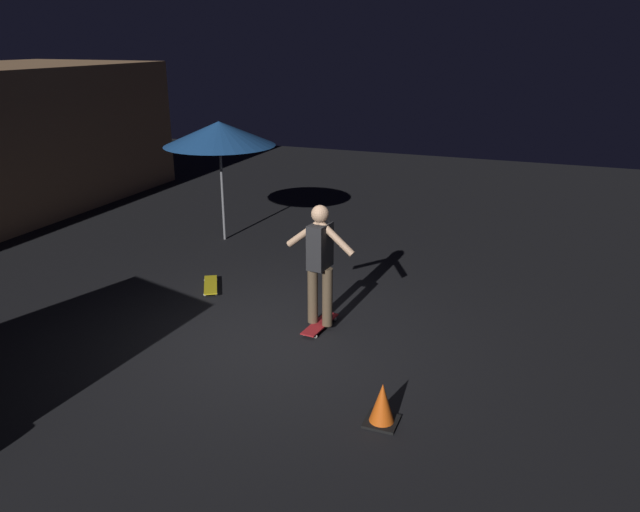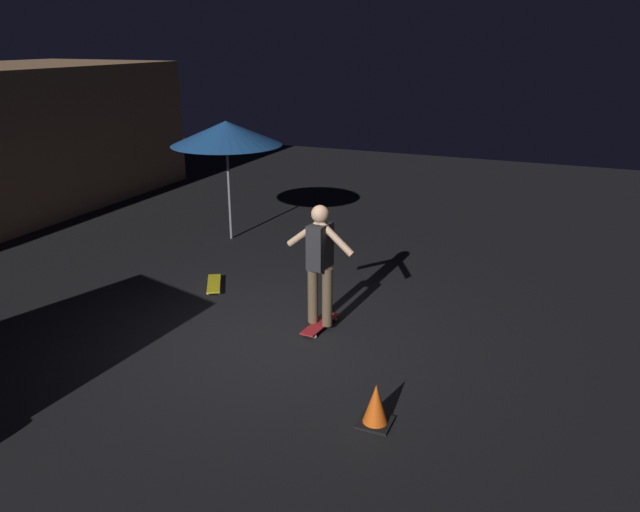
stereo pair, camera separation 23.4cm
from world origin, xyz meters
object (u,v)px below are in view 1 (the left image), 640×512
(skateboard_ridden, at_px, (320,324))
(traffic_cone, at_px, (382,405))
(patio_umbrella, at_px, (219,134))
(skateboard_spare, at_px, (211,285))
(skater, at_px, (320,257))

(skateboard_ridden, relative_size, traffic_cone, 1.73)
(traffic_cone, bearing_deg, skateboard_ridden, 37.18)
(traffic_cone, bearing_deg, patio_umbrella, 43.35)
(patio_umbrella, xyz_separation_m, skateboard_spare, (-2.31, -1.04, -2.02))
(skater, height_order, traffic_cone, skater)
(skateboard_ridden, bearing_deg, traffic_cone, -142.82)
(skateboard_ridden, height_order, traffic_cone, traffic_cone)
(skateboard_spare, bearing_deg, patio_umbrella, 24.30)
(patio_umbrella, distance_m, traffic_cone, 6.91)
(patio_umbrella, bearing_deg, skateboard_spare, -155.70)
(skateboard_ridden, xyz_separation_m, skater, (0.00, 0.00, 0.98))
(skateboard_spare, bearing_deg, skater, -108.05)
(patio_umbrella, height_order, skateboard_spare, patio_umbrella)
(patio_umbrella, relative_size, skateboard_spare, 2.97)
(skater, bearing_deg, skateboard_ridden, 0.00)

